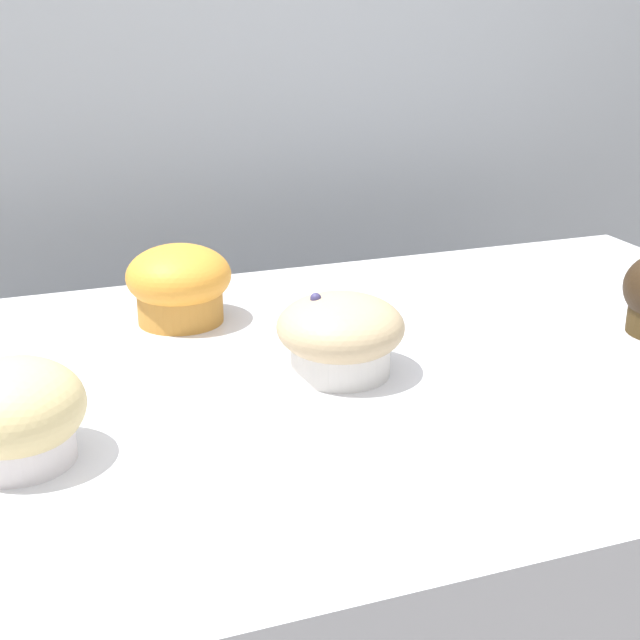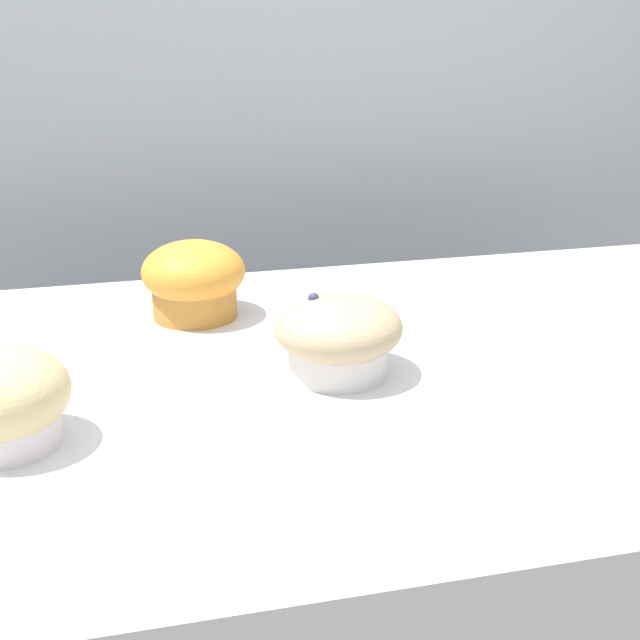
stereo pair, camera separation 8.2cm
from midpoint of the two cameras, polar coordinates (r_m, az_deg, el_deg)
The scene contains 4 objects.
wall_back at distance 1.40m, azimuth -2.05°, elevation 4.34°, with size 3.20×0.10×1.80m, color #B2B7BC.
muffin_front_center at distance 0.95m, azimuth -5.65°, elevation 2.57°, with size 0.11×0.11×0.08m.
muffin_back_left at distance 0.80m, azimuth 4.09°, elevation -1.03°, with size 0.12×0.12×0.08m.
muffin_front_left at distance 0.71m, azimuth -16.61°, elevation -5.00°, with size 0.10×0.10×0.08m.
Camera 2 is at (-0.23, -0.73, 1.29)m, focal length 50.00 mm.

